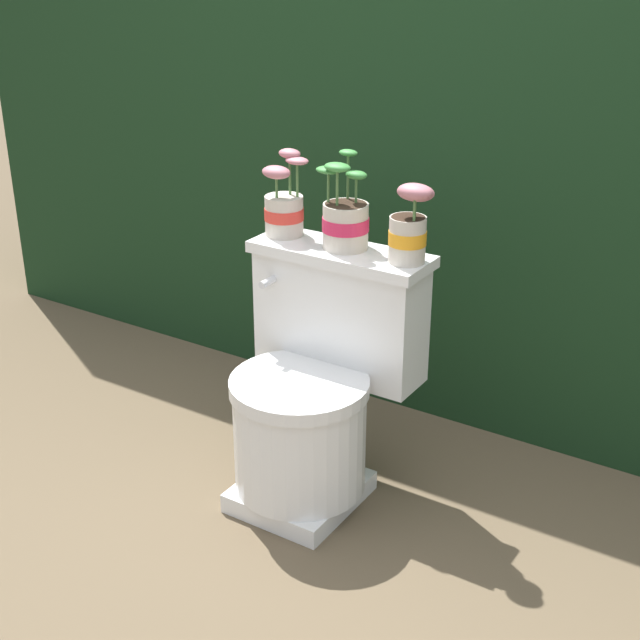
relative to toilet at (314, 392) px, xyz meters
The scene contains 6 objects.
ground_plane 0.32m from the toilet, 35.58° to the right, with size 12.00×12.00×0.00m, color brown.
hedge_backdrop 1.07m from the toilet, 84.85° to the left, with size 3.82×0.80×1.57m.
toilet is the anchor object (origin of this frame).
potted_plant_left 0.51m from the toilet, 143.04° to the left, with size 0.12×0.11×0.23m.
potted_plant_midleft 0.47m from the toilet, 87.44° to the left, with size 0.14×0.12×0.25m.
potted_plant_middle 0.52m from the toilet, 32.70° to the left, with size 0.12×0.10×0.21m.
Camera 1 is at (1.06, -1.71, 1.45)m, focal length 50.00 mm.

